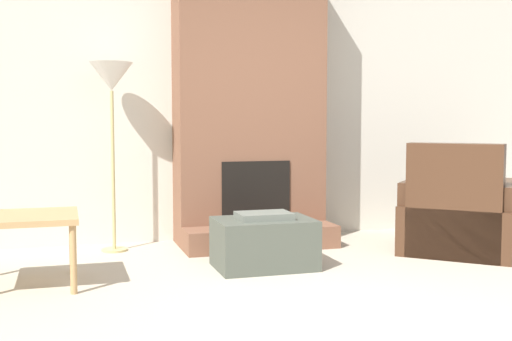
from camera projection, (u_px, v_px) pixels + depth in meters
name	position (u px, v px, depth m)	size (l,w,h in m)	color
ground_plane	(366.00, 318.00, 3.69)	(24.00, 24.00, 0.00)	#B2A893
wall_back	(242.00, 103.00, 6.16)	(7.05, 0.06, 2.60)	beige
fireplace	(250.00, 110.00, 5.90)	(1.36, 0.79, 2.60)	brown
ottoman	(264.00, 242.00, 4.92)	(0.74, 0.53, 0.43)	#474C42
armchair	(460.00, 219.00, 5.51)	(1.37, 1.38, 0.95)	#422819
side_table	(21.00, 223.00, 4.34)	(0.75, 0.66, 0.50)	tan
floor_lamp_left	(112.00, 85.00, 5.46)	(0.36, 0.36, 1.63)	tan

